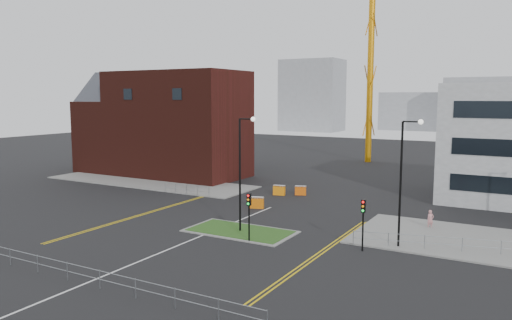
{
  "coord_description": "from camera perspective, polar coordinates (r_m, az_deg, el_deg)",
  "views": [
    {
      "loc": [
        22.2,
        -25.01,
        10.72
      ],
      "look_at": [
        0.09,
        13.92,
        5.0
      ],
      "focal_mm": 35.0,
      "sensor_mm": 36.0,
      "label": 1
    }
  ],
  "objects": [
    {
      "name": "centre_line",
      "position": [
        36.57,
        -9.53,
        -9.86
      ],
      "size": [
        0.15,
        30.0,
        0.01
      ],
      "primitive_type": "cube",
      "color": "silver",
      "rests_on": "ground"
    },
    {
      "name": "barrier_left",
      "position": [
        48.19,
        0.09,
        -4.83
      ],
      "size": [
        1.4,
        0.83,
        1.12
      ],
      "color": "orange",
      "rests_on": "ground"
    },
    {
      "name": "barrier_mid",
      "position": [
        54.59,
        2.66,
        -3.42
      ],
      "size": [
        1.36,
        0.68,
        1.09
      ],
      "color": "orange",
      "rests_on": "ground"
    },
    {
      "name": "grass_island",
      "position": [
        40.14,
        -1.82,
        -8.12
      ],
      "size": [
        8.0,
        4.0,
        0.12
      ],
      "primitive_type": "cube",
      "color": "#21501A",
      "rests_on": "ground"
    },
    {
      "name": "ground",
      "position": [
        35.12,
        -11.63,
        -10.65
      ],
      "size": [
        200.0,
        200.0,
        0.0
      ],
      "primitive_type": "plane",
      "color": "black",
      "rests_on": "ground"
    },
    {
      "name": "skyline_d",
      "position": [
        167.82,
        19.29,
        5.26
      ],
      "size": [
        30.0,
        12.0,
        12.0
      ],
      "primitive_type": "cube",
      "color": "gray",
      "rests_on": "ground"
    },
    {
      "name": "yellow_right_b",
      "position": [
        35.07,
        7.55,
        -10.57
      ],
      "size": [
        0.12,
        20.0,
        0.01
      ],
      "primitive_type": "cube",
      "color": "gold",
      "rests_on": "ground"
    },
    {
      "name": "island_kerb",
      "position": [
        40.14,
        -1.82,
        -8.15
      ],
      "size": [
        8.6,
        4.6,
        0.08
      ],
      "primitive_type": "cube",
      "color": "slate",
      "rests_on": "ground"
    },
    {
      "name": "skyline_a",
      "position": [
        157.79,
        6.43,
        7.34
      ],
      "size": [
        18.0,
        12.0,
        22.0
      ],
      "primitive_type": "cube",
      "color": "gray",
      "rests_on": "ground"
    },
    {
      "name": "railing_front",
      "position": [
        30.87,
        -19.17,
        -11.91
      ],
      "size": [
        24.05,
        0.05,
        1.1
      ],
      "color": "gray",
      "rests_on": "ground"
    },
    {
      "name": "streetlamp_right_near",
      "position": [
        36.3,
        16.57,
        -1.43
      ],
      "size": [
        1.46,
        0.36,
        9.18
      ],
      "color": "black",
      "rests_on": "ground"
    },
    {
      "name": "yellow_right_a",
      "position": [
        35.18,
        7.09,
        -10.51
      ],
      "size": [
        0.12,
        20.0,
        0.01
      ],
      "primitive_type": "cube",
      "color": "gold",
      "rests_on": "ground"
    },
    {
      "name": "pedestrian",
      "position": [
        43.24,
        19.31,
        -6.43
      ],
      "size": [
        0.67,
        0.65,
        1.55
      ],
      "primitive_type": "imported",
      "rotation": [
        0.0,
        0.0,
        0.69
      ],
      "color": "pink",
      "rests_on": "ground"
    },
    {
      "name": "pavement_left",
      "position": [
        64.06,
        -12.16,
        -2.46
      ],
      "size": [
        28.0,
        8.0,
        0.12
      ],
      "primitive_type": "cube",
      "color": "slate",
      "rests_on": "ground"
    },
    {
      "name": "traffic_light_island",
      "position": [
        36.85,
        -0.82,
        -5.5
      ],
      "size": [
        0.28,
        0.33,
        3.65
      ],
      "color": "black",
      "rests_on": "ground"
    },
    {
      "name": "streetlamp_island",
      "position": [
        38.95,
        -1.58,
        -0.55
      ],
      "size": [
        1.46,
        0.36,
        9.18
      ],
      "color": "black",
      "rests_on": "ground"
    },
    {
      "name": "brick_building",
      "position": [
        69.75,
        -10.86,
        3.97
      ],
      "size": [
        24.2,
        10.07,
        14.24
      ],
      "color": "#401610",
      "rests_on": "ground"
    },
    {
      "name": "railing_left",
      "position": [
        55.24,
        -7.95,
        -3.19
      ],
      "size": [
        6.05,
        0.05,
        1.1
      ],
      "color": "gray",
      "rests_on": "ground"
    },
    {
      "name": "yellow_left_a",
      "position": [
        48.1,
        -11.87,
        -5.75
      ],
      "size": [
        0.12,
        24.0,
        0.01
      ],
      "primitive_type": "cube",
      "color": "gold",
      "rests_on": "ground"
    },
    {
      "name": "barrier_right",
      "position": [
        54.76,
        5.11,
        -3.45
      ],
      "size": [
        1.27,
        0.85,
        1.02
      ],
      "color": "#ED5F0D",
      "rests_on": "ground"
    },
    {
      "name": "skyline_b",
      "position": [
        155.51,
        25.21,
        5.59
      ],
      "size": [
        24.0,
        12.0,
        16.0
      ],
      "primitive_type": "cube",
      "color": "gray",
      "rests_on": "ground"
    },
    {
      "name": "railing_right",
      "position": [
        37.88,
        26.24,
        -8.7
      ],
      "size": [
        19.05,
        5.05,
        1.1
      ],
      "color": "gray",
      "rests_on": "ground"
    },
    {
      "name": "traffic_light_right",
      "position": [
        35.48,
        12.15,
        -6.17
      ],
      "size": [
        0.28,
        0.33,
        3.65
      ],
      "color": "black",
      "rests_on": "ground"
    },
    {
      "name": "yellow_left_b",
      "position": [
        47.91,
        -11.6,
        -5.79
      ],
      "size": [
        0.12,
        24.0,
        0.01
      ],
      "primitive_type": "cube",
      "color": "gold",
      "rests_on": "ground"
    }
  ]
}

